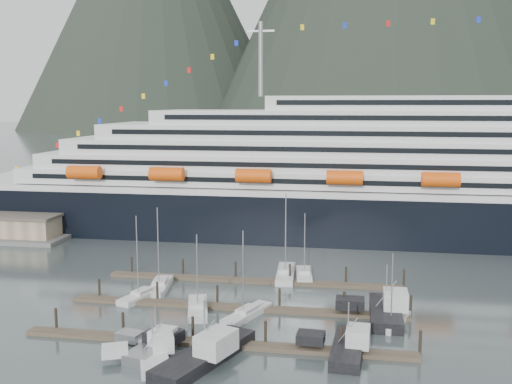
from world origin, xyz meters
TOP-DOWN VIEW (x-y plane):
  - ground at (0.00, 0.00)m, footprint 1600.00×1600.00m
  - cruise_ship at (30.03, 54.94)m, footprint 210.00×30.40m
  - dock_near at (-4.93, -9.95)m, footprint 48.18×2.28m
  - dock_mid at (-4.93, 3.05)m, footprint 48.18×2.28m
  - dock_far at (-4.93, 16.05)m, footprint 48.18×2.28m
  - sailboat_a at (-18.58, 10.01)m, footprint 3.86×9.39m
  - sailboat_b at (-19.74, 5.20)m, footprint 5.16×9.25m
  - sailboat_c at (-10.10, 1.08)m, footprint 5.04×9.94m
  - sailboat_d at (-2.92, 0.12)m, footprint 5.80×9.85m
  - sailboat_f at (3.05, 19.99)m, footprint 3.46×8.88m
  - sailboat_g at (-0.04, 19.99)m, footprint 3.63×11.61m
  - sailboat_h at (16.46, 0.52)m, footprint 5.21×8.27m
  - trawler_a at (-11.15, -14.89)m, footprint 9.23×11.38m
  - trawler_b at (-11.41, -12.98)m, footprint 7.76×9.97m
  - trawler_c at (-5.16, -14.58)m, footprint 12.47×15.87m
  - trawler_d at (10.66, -9.65)m, footprint 8.58×11.59m
  - trawler_e at (15.48, 2.91)m, footprint 9.55×12.53m

SIDE VIEW (x-z plane):
  - ground at x=0.00m, z-range 0.00..0.00m
  - dock_near at x=-4.93m, z-range -1.29..1.91m
  - dock_mid at x=-4.93m, z-range -1.29..1.91m
  - dock_far at x=-4.93m, z-range -1.29..1.91m
  - sailboat_h at x=16.46m, z-range -4.70..5.47m
  - sailboat_d at x=-2.92m, z-range -5.88..6.67m
  - sailboat_f at x=3.05m, z-range -5.35..6.15m
  - sailboat_b at x=-19.74m, z-range -6.12..6.93m
  - sailboat_c at x=-10.10m, z-range -5.43..6.25m
  - sailboat_a at x=-18.58m, z-range -6.36..7.21m
  - sailboat_g at x=-0.04m, z-range -6.93..7.79m
  - trawler_a at x=-11.15m, z-range -2.21..3.82m
  - trawler_b at x=-11.41m, z-range -2.25..3.89m
  - trawler_d at x=10.66m, z-range -2.51..4.27m
  - trawler_c at x=-5.16m, z-range -2.99..4.95m
  - trawler_e at x=15.48m, z-range -3.10..5.10m
  - cruise_ship at x=30.03m, z-range -13.11..37.19m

